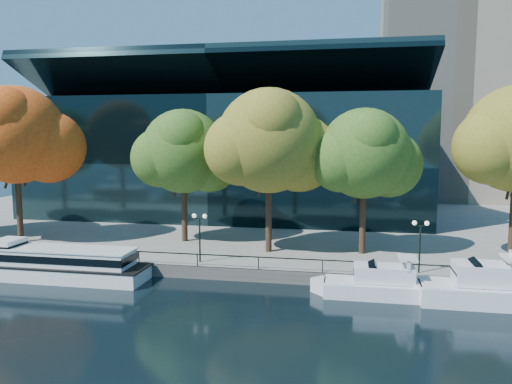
% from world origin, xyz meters
% --- Properties ---
extents(ground, '(160.00, 160.00, 0.00)m').
position_xyz_m(ground, '(0.00, 0.00, 0.00)').
color(ground, black).
rests_on(ground, ground).
extents(promenade, '(90.00, 67.08, 1.00)m').
position_xyz_m(promenade, '(0.00, 36.38, 0.50)').
color(promenade, slate).
rests_on(promenade, ground).
extents(railing, '(88.20, 0.08, 0.99)m').
position_xyz_m(railing, '(0.00, 3.25, 1.94)').
color(railing, black).
rests_on(railing, promenade).
extents(convention_building, '(50.00, 24.57, 21.43)m').
position_xyz_m(convention_building, '(-4.00, 31.79, 8.51)').
color(convention_building, black).
rests_on(convention_building, ground).
extents(office_tower, '(22.50, 22.50, 65.90)m').
position_xyz_m(office_tower, '(28.00, 55.00, 33.02)').
color(office_tower, gray).
rests_on(office_tower, ground).
extents(tour_boat, '(16.13, 3.60, 3.06)m').
position_xyz_m(tour_boat, '(-11.31, 0.94, 1.30)').
color(tour_boat, silver).
rests_on(tour_boat, ground).
extents(cruiser_near, '(10.32, 2.66, 2.99)m').
position_xyz_m(cruiser_near, '(14.47, 1.18, 0.93)').
color(cruiser_near, silver).
rests_on(cruiser_near, ground).
extents(cruiser_far, '(11.14, 3.09, 3.64)m').
position_xyz_m(cruiser_far, '(21.27, 0.80, 1.15)').
color(cruiser_far, silver).
rests_on(cruiser_far, ground).
extents(tree_1, '(11.76, 9.64, 15.15)m').
position_xyz_m(tree_1, '(-19.55, 8.59, 11.24)').
color(tree_1, black).
rests_on(tree_1, promenade).
extents(tree_2, '(10.22, 8.38, 12.95)m').
position_xyz_m(tree_2, '(-3.86, 11.97, 9.68)').
color(tree_2, black).
rests_on(tree_2, promenade).
extents(tree_3, '(11.58, 9.50, 14.59)m').
position_xyz_m(tree_3, '(5.03, 9.12, 10.75)').
color(tree_3, black).
rests_on(tree_3, promenade).
extents(tree_4, '(9.86, 8.09, 12.80)m').
position_xyz_m(tree_4, '(13.27, 10.03, 9.68)').
color(tree_4, black).
rests_on(tree_4, promenade).
extents(lamp_1, '(1.26, 0.36, 4.03)m').
position_xyz_m(lamp_1, '(-0.16, 4.50, 3.98)').
color(lamp_1, black).
rests_on(lamp_1, promenade).
extents(lamp_2, '(1.26, 0.36, 4.03)m').
position_xyz_m(lamp_2, '(17.25, 4.50, 3.98)').
color(lamp_2, black).
rests_on(lamp_2, promenade).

